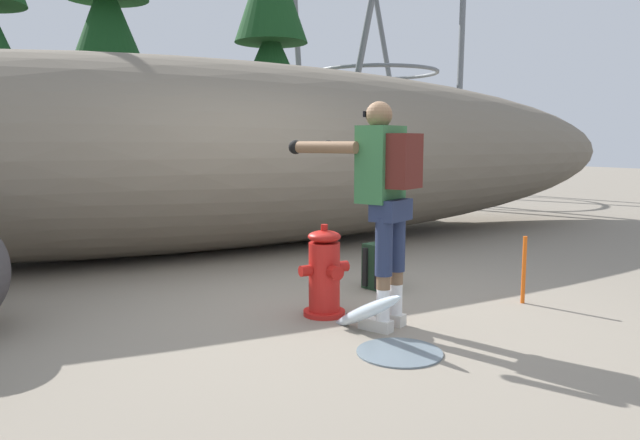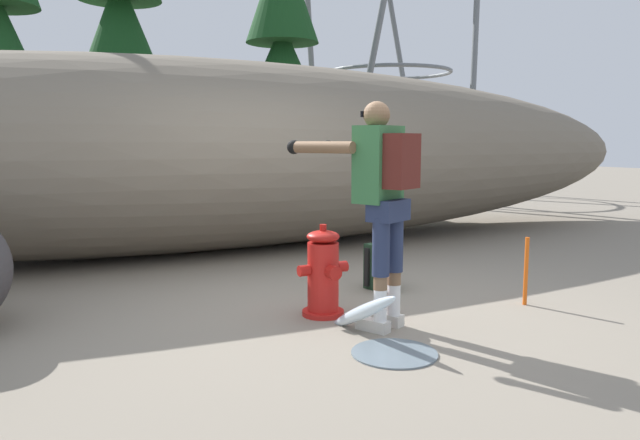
{
  "view_description": "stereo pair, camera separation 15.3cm",
  "coord_description": "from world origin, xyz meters",
  "px_view_note": "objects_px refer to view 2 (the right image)",
  "views": [
    {
      "loc": [
        -2.54,
        -4.19,
        1.42
      ],
      "look_at": [
        -0.04,
        0.27,
        0.75
      ],
      "focal_mm": 33.5,
      "sensor_mm": 36.0,
      "label": 1
    },
    {
      "loc": [
        -2.4,
        -4.26,
        1.42
      ],
      "look_at": [
        -0.04,
        0.27,
        0.75
      ],
      "focal_mm": 33.5,
      "sensor_mm": 36.0,
      "label": 2
    }
  ],
  "objects_px": {
    "utility_worker": "(379,186)",
    "survey_stake": "(526,271)",
    "fire_hydrant": "(323,274)",
    "spare_backpack": "(382,267)"
  },
  "relations": [
    {
      "from": "utility_worker",
      "to": "survey_stake",
      "type": "distance_m",
      "value": 1.7
    },
    {
      "from": "fire_hydrant",
      "to": "survey_stake",
      "type": "height_order",
      "value": "fire_hydrant"
    },
    {
      "from": "utility_worker",
      "to": "survey_stake",
      "type": "xyz_separation_m",
      "value": [
        1.5,
        -0.06,
        -0.79
      ]
    },
    {
      "from": "spare_backpack",
      "to": "survey_stake",
      "type": "distance_m",
      "value": 1.32
    },
    {
      "from": "spare_backpack",
      "to": "utility_worker",
      "type": "bearing_deg",
      "value": -135.88
    },
    {
      "from": "fire_hydrant",
      "to": "spare_backpack",
      "type": "bearing_deg",
      "value": 29.1
    },
    {
      "from": "fire_hydrant",
      "to": "spare_backpack",
      "type": "xyz_separation_m",
      "value": [
        0.91,
        0.51,
        -0.13
      ]
    },
    {
      "from": "survey_stake",
      "to": "spare_backpack",
      "type": "bearing_deg",
      "value": 127.8
    },
    {
      "from": "fire_hydrant",
      "to": "survey_stake",
      "type": "bearing_deg",
      "value": -17.37
    },
    {
      "from": "survey_stake",
      "to": "utility_worker",
      "type": "bearing_deg",
      "value": 177.76
    }
  ]
}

